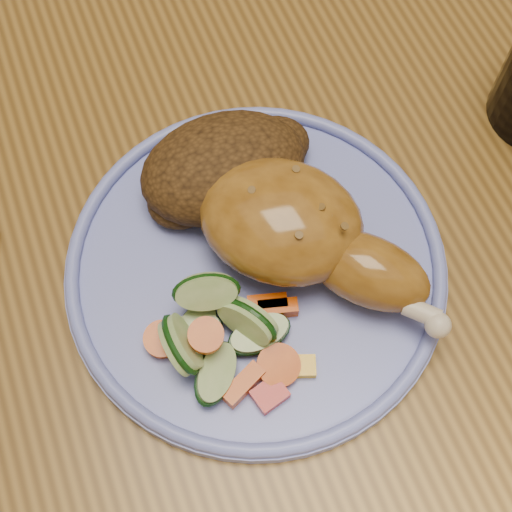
# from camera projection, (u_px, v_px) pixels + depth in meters

# --- Properties ---
(ground) EXTENTS (4.00, 4.00, 0.00)m
(ground) POSITION_uv_depth(u_px,v_px,m) (268.00, 364.00, 1.27)
(ground) COLOR #53391C
(ground) RESTS_ON ground
(dining_table) EXTENTS (0.90, 1.40, 0.75)m
(dining_table) POSITION_uv_depth(u_px,v_px,m) (279.00, 159.00, 0.66)
(dining_table) COLOR brown
(dining_table) RESTS_ON ground
(plate) EXTENTS (0.28, 0.28, 0.01)m
(plate) POSITION_uv_depth(u_px,v_px,m) (256.00, 268.00, 0.52)
(plate) COLOR #6E7AD0
(plate) RESTS_ON dining_table
(plate_rim) EXTENTS (0.27, 0.27, 0.01)m
(plate_rim) POSITION_uv_depth(u_px,v_px,m) (256.00, 262.00, 0.51)
(plate_rim) COLOR #6E7AD0
(plate_rim) RESTS_ON plate
(chicken_leg) EXTENTS (0.17, 0.19, 0.06)m
(chicken_leg) POSITION_uv_depth(u_px,v_px,m) (302.00, 233.00, 0.49)
(chicken_leg) COLOR #96631F
(chicken_leg) RESTS_ON plate
(rice_pilaf) EXTENTS (0.13, 0.09, 0.05)m
(rice_pilaf) POSITION_uv_depth(u_px,v_px,m) (226.00, 167.00, 0.52)
(rice_pilaf) COLOR #432A10
(rice_pilaf) RESTS_ON plate
(vegetable_pile) EXTENTS (0.11, 0.11, 0.05)m
(vegetable_pile) POSITION_uv_depth(u_px,v_px,m) (219.00, 336.00, 0.48)
(vegetable_pile) COLOR #A50A05
(vegetable_pile) RESTS_ON plate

